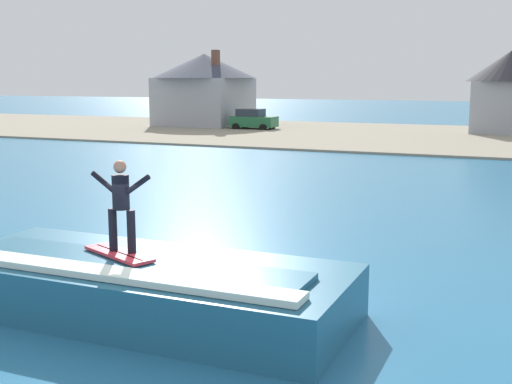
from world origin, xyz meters
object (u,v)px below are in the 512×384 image
wave_crest (142,287)px  car_near_shore (253,119)px  surfboard (119,254)px  house_with_chimney (204,86)px  surfer (121,201)px  house_small_cottage (510,88)px

wave_crest → car_near_shore: bearing=110.8°
surfboard → wave_crest: bearing=14.1°
car_near_shore → house_with_chimney: (-6.25, 2.88, 2.86)m
surfer → car_near_shore: surfer is taller
house_small_cottage → car_near_shore: bearing=-168.1°
surfer → house_small_cottage: (4.81, 47.04, 1.56)m
car_near_shore → surfer: bearing=-69.7°
car_near_shore → house_small_cottage: house_small_cottage is taller
wave_crest → surfer: bearing=-172.9°
car_near_shore → house_small_cottage: bearing=11.9°
wave_crest → house_with_chimney: 50.86m
wave_crest → house_with_chimney: house_with_chimney is taller
car_near_shore → house_with_chimney: house_with_chimney is taller
surfer → wave_crest: bearing=7.1°
house_with_chimney → house_small_cottage: bearing=3.1°
car_near_shore → surfboard: bearing=-69.8°
wave_crest → surfer: surfer is taller
house_small_cottage → surfer: bearing=-95.8°
car_near_shore → wave_crest: bearing=-69.2°
surfboard → surfer: bearing=51.0°
wave_crest → car_near_shore: (-16.19, 42.64, 0.41)m
surfboard → house_small_cottage: house_small_cottage is taller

